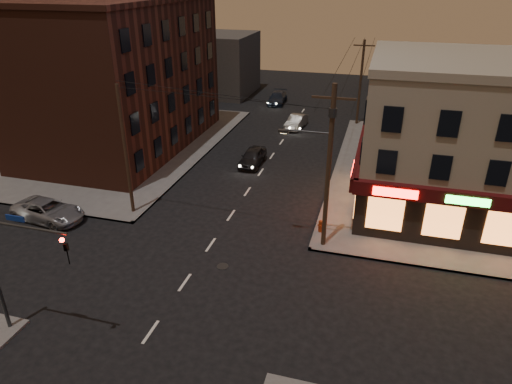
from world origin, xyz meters
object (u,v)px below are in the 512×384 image
(sedan_near, at_px, (253,157))
(sedan_mid, at_px, (296,122))
(suv_cross, at_px, (48,211))
(sedan_far, at_px, (277,98))
(fire_hydrant, at_px, (320,225))

(sedan_near, distance_m, sedan_mid, 11.61)
(suv_cross, xyz_separation_m, sedan_mid, (12.35, 24.94, -0.01))
(suv_cross, xyz_separation_m, sedan_near, (10.71, 13.45, 0.02))
(sedan_near, relative_size, sedan_far, 0.88)
(fire_hydrant, bearing_deg, sedan_mid, 105.21)
(sedan_near, distance_m, fire_hydrant, 12.68)
(sedan_near, height_order, sedan_mid, sedan_near)
(suv_cross, distance_m, sedan_near, 17.19)
(sedan_near, relative_size, sedan_mid, 1.01)
(suv_cross, bearing_deg, sedan_mid, -18.79)
(suv_cross, relative_size, sedan_far, 1.04)
(sedan_far, bearing_deg, fire_hydrant, -74.31)
(sedan_far, height_order, fire_hydrant, sedan_far)
(sedan_near, relative_size, fire_hydrant, 5.04)
(suv_cross, bearing_deg, sedan_near, -31.00)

